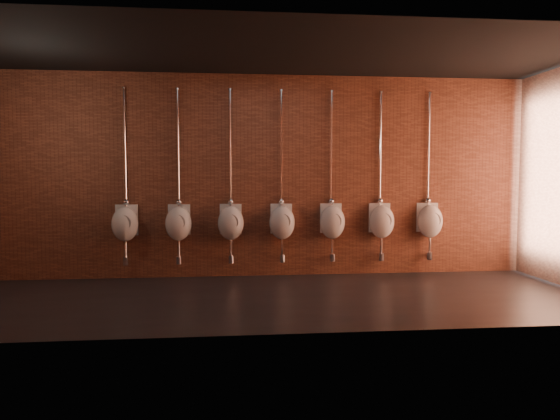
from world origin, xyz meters
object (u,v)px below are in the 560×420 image
(urinal_0, at_px, (125,223))
(urinal_4, at_px, (332,221))
(urinal_2, at_px, (231,222))
(urinal_3, at_px, (282,222))
(urinal_6, at_px, (430,220))
(urinal_5, at_px, (382,221))
(urinal_1, at_px, (179,222))

(urinal_0, bearing_deg, urinal_4, 0.00)
(urinal_4, bearing_deg, urinal_2, 180.00)
(urinal_4, bearing_deg, urinal_0, 180.00)
(urinal_2, distance_m, urinal_3, 0.81)
(urinal_4, relative_size, urinal_6, 1.00)
(urinal_4, height_order, urinal_5, same)
(urinal_2, bearing_deg, urinal_4, 0.00)
(urinal_2, xyz_separation_m, urinal_6, (3.23, 0.00, 0.00))
(urinal_2, height_order, urinal_4, same)
(urinal_4, distance_m, urinal_6, 1.61)
(urinal_2, xyz_separation_m, urinal_3, (0.81, 0.00, 0.00))
(urinal_4, bearing_deg, urinal_1, 180.00)
(urinal_6, bearing_deg, urinal_0, 180.00)
(urinal_2, distance_m, urinal_4, 1.61)
(urinal_0, height_order, urinal_1, same)
(urinal_5, bearing_deg, urinal_6, 0.00)
(urinal_4, bearing_deg, urinal_3, 180.00)
(urinal_3, xyz_separation_m, urinal_6, (2.42, 0.00, 0.00))
(urinal_0, xyz_separation_m, urinal_1, (0.81, 0.00, 0.00))
(urinal_0, height_order, urinal_3, same)
(urinal_6, bearing_deg, urinal_5, 180.00)
(urinal_2, relative_size, urinal_4, 1.00)
(urinal_0, height_order, urinal_2, same)
(urinal_2, distance_m, urinal_5, 2.42)
(urinal_5, bearing_deg, urinal_2, 180.00)
(urinal_2, xyz_separation_m, urinal_5, (2.42, 0.00, 0.00))
(urinal_5, bearing_deg, urinal_0, 180.00)
(urinal_1, bearing_deg, urinal_0, 180.00)
(urinal_4, bearing_deg, urinal_6, 0.00)
(urinal_0, bearing_deg, urinal_5, 0.00)
(urinal_0, bearing_deg, urinal_2, 0.00)
(urinal_4, distance_m, urinal_5, 0.81)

